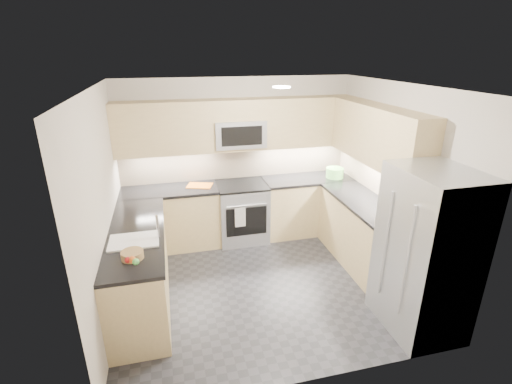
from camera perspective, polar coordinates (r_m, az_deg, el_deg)
name	(u,v)px	position (r m, az deg, el deg)	size (l,w,h in m)	color
floor	(262,283)	(5.03, 0.98, -13.75)	(3.60, 3.20, 0.00)	#24252A
ceiling	(264,86)	(4.14, 1.20, 15.93)	(3.60, 3.20, 0.02)	beige
wall_back	(237,159)	(5.91, -2.91, 5.15)	(3.60, 0.02, 2.50)	#BCB2A4
wall_front	(314,265)	(3.08, 8.89, -11.04)	(3.60, 0.02, 2.50)	#BCB2A4
wall_left	(103,209)	(4.36, -22.43, -2.42)	(0.02, 3.20, 2.50)	#BCB2A4
wall_right	(396,182)	(5.17, 20.75, 1.40)	(0.02, 3.20, 2.50)	#BCB2A4
base_cab_back_left	(172,219)	(5.81, -12.81, -4.09)	(1.42, 0.60, 0.90)	#D1B87E
base_cab_back_right	(306,206)	(6.20, 7.71, -2.10)	(1.42, 0.60, 0.90)	#D1B87E
base_cab_right	(363,234)	(5.44, 16.16, -6.27)	(0.60, 1.70, 0.90)	#D1B87E
base_cab_peninsula	(140,268)	(4.68, -17.38, -11.14)	(0.60, 2.00, 0.90)	#D1B87E
countertop_back_left	(169,190)	(5.63, -13.19, 0.24)	(1.42, 0.63, 0.04)	black
countertop_back_right	(307,179)	(6.03, 7.92, 2.01)	(1.42, 0.63, 0.04)	black
countertop_right	(367,203)	(5.24, 16.68, -1.70)	(0.63, 1.70, 0.04)	black
countertop_peninsula	(136,233)	(4.46, -18.03, -6.00)	(0.63, 2.00, 0.04)	black
upper_cab_back	(239,125)	(5.61, -2.67, 10.32)	(3.60, 0.35, 0.75)	#D1B87E
upper_cab_right	(378,135)	(5.15, 18.26, 8.31)	(0.35, 1.95, 0.75)	#D1B87E
backsplash_back	(237,162)	(5.92, -2.89, 4.62)	(3.60, 0.01, 0.51)	#C5AC8E
backsplash_right	(377,176)	(5.54, 18.10, 2.40)	(0.01, 2.30, 0.51)	#C5AC8E
gas_range	(242,212)	(5.89, -2.16, -3.16)	(0.76, 0.65, 0.91)	#A4A6AC
range_cooktop	(242,185)	(5.71, -2.22, 1.05)	(0.76, 0.65, 0.03)	black
oven_door_glass	(247,222)	(5.60, -1.46, -4.56)	(0.62, 0.02, 0.45)	black
oven_handle	(247,206)	(5.47, -1.44, -2.10)	(0.02, 0.02, 0.60)	#B2B5BA
microwave	(239,133)	(5.61, -2.60, 9.02)	(0.76, 0.40, 0.40)	#A0A2A8
microwave_door	(242,136)	(5.42, -2.16, 8.59)	(0.60, 0.01, 0.28)	black
refrigerator	(426,253)	(4.27, 24.71, -8.52)	(0.70, 0.90, 1.80)	#A7ABAF
fridge_handle_left	(406,262)	(3.92, 22.08, -10.01)	(0.02, 0.02, 1.20)	#B2B5BA
fridge_handle_right	(385,245)	(4.17, 19.27, -7.65)	(0.02, 0.02, 1.20)	#B2B5BA
sink_basin	(135,247)	(4.26, -18.15, -7.98)	(0.52, 0.38, 0.16)	white
faucet	(158,227)	(4.15, -14.88, -5.29)	(0.03, 0.03, 0.28)	silver
utensil_bowl	(335,173)	(6.09, 12.03, 2.91)	(0.28, 0.28, 0.16)	#6AC353
cutting_board	(200,186)	(5.67, -8.67, 0.99)	(0.37, 0.26, 0.01)	#CB6113
fruit_basket	(132,255)	(3.90, -18.50, -9.16)	(0.22, 0.22, 0.08)	#9A7648
fruit_apple	(128,260)	(3.67, -19.11, -9.86)	(0.06, 0.06, 0.06)	#9F1212
fruit_pear	(136,262)	(3.62, -18.01, -10.18)	(0.06, 0.06, 0.06)	#55B54D
dish_towel_check	(240,217)	(5.50, -2.45, -3.91)	(0.16, 0.01, 0.30)	silver
fruit_orange	(132,260)	(3.67, -18.53, -9.85)	(0.07, 0.07, 0.07)	#E85B19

